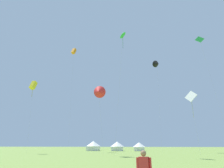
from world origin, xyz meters
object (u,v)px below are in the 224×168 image
at_px(kite_yellow_box, 33,85).
at_px(festival_tent_left, 117,146).
at_px(kite_white_diamond, 191,97).
at_px(festival_tent_center, 139,146).
at_px(kite_black_delta, 157,64).
at_px(kite_green_parafoil, 123,36).
at_px(kite_green_diamond, 200,41).
at_px(kite_red_delta, 99,92).
at_px(festival_tent_right, 93,145).
at_px(kite_orange_box, 74,51).

relative_size(kite_yellow_box, festival_tent_left, 4.11).
distance_m(kite_white_diamond, festival_tent_center, 29.15).
height_order(kite_black_delta, kite_white_diamond, kite_black_delta).
bearing_deg(kite_black_delta, kite_white_diamond, -76.02).
xyz_separation_m(kite_yellow_box, kite_green_parafoil, (26.07, -7.03, 8.85)).
height_order(kite_green_diamond, kite_white_diamond, kite_green_diamond).
height_order(kite_green_parafoil, kite_red_delta, kite_green_parafoil).
xyz_separation_m(festival_tent_right, festival_tent_left, (8.36, 0.00, -0.11)).
bearing_deg(festival_tent_left, kite_red_delta, -89.56).
height_order(kite_red_delta, kite_black_delta, kite_black_delta).
relative_size(kite_yellow_box, kite_green_parafoil, 0.70).
relative_size(kite_green_parafoil, kite_black_delta, 0.91).
bearing_deg(kite_green_parafoil, kite_red_delta, -159.71).
relative_size(kite_red_delta, kite_orange_box, 0.37).
height_order(kite_yellow_box, kite_green_parafoil, kite_green_parafoil).
height_order(kite_yellow_box, festival_tent_center, kite_yellow_box).
distance_m(kite_yellow_box, festival_tent_left, 33.38).
height_order(kite_black_delta, festival_tent_left, kite_black_delta).
xyz_separation_m(kite_green_parafoil, festival_tent_left, (-5.27, 27.59, -24.96)).
relative_size(kite_green_diamond, kite_black_delta, 0.91).
xyz_separation_m(kite_white_diamond, festival_tent_center, (-12.14, 24.47, -10.19)).
bearing_deg(kite_green_parafoil, festival_tent_center, 85.59).
distance_m(festival_tent_right, festival_tent_center, 15.75).
height_order(kite_yellow_box, festival_tent_right, kite_yellow_box).
distance_m(kite_yellow_box, festival_tent_right, 28.87).
xyz_separation_m(kite_green_diamond, kite_red_delta, (-23.35, -5.74, -13.22)).
bearing_deg(kite_black_delta, festival_tent_right, 166.46).
height_order(kite_yellow_box, kite_green_diamond, kite_green_diamond).
relative_size(kite_yellow_box, kite_red_delta, 1.37).
xyz_separation_m(kite_green_diamond, kite_black_delta, (-8.75, 18.12, 2.79)).
bearing_deg(kite_green_diamond, festival_tent_center, 124.32).
bearing_deg(kite_orange_box, kite_white_diamond, -29.55).
bearing_deg(kite_green_diamond, kite_green_parafoil, -168.04).
xyz_separation_m(kite_green_parafoil, festival_tent_right, (-13.63, 27.59, -24.85)).
xyz_separation_m(festival_tent_right, festival_tent_center, (15.75, 0.00, -0.26)).
bearing_deg(kite_yellow_box, kite_green_diamond, -4.07).
bearing_deg(festival_tent_center, kite_black_delta, -36.91).
bearing_deg(kite_orange_box, festival_tent_center, 9.97).
relative_size(kite_orange_box, kite_white_diamond, 2.87).
height_order(kite_yellow_box, kite_white_diamond, kite_yellow_box).
bearing_deg(kite_white_diamond, festival_tent_right, 138.74).
bearing_deg(festival_tent_center, kite_yellow_box, -143.91).
xyz_separation_m(kite_orange_box, festival_tent_left, (16.28, 4.16, -35.12)).
bearing_deg(kite_green_parafoil, kite_black_delta, 66.51).
distance_m(kite_white_diamond, festival_tent_right, 38.41).
relative_size(kite_orange_box, festival_tent_center, 9.01).
height_order(kite_white_diamond, festival_tent_left, kite_white_diamond).
bearing_deg(kite_red_delta, kite_green_diamond, 13.82).
height_order(kite_green_parafoil, festival_tent_right, kite_green_parafoil).
distance_m(kite_green_diamond, festival_tent_left, 41.16).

